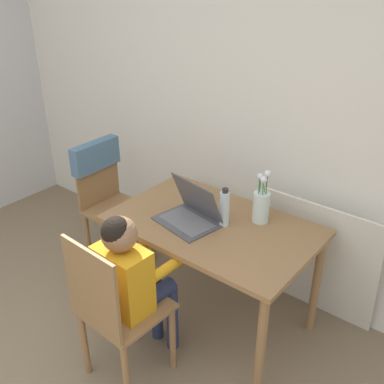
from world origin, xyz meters
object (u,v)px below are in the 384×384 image
(laptop, at_px, (191,212))
(water_bottle, at_px, (225,208))
(person_seated, at_px, (132,274))
(chair_occupied, at_px, (115,311))
(chair_spare, at_px, (105,184))
(flower_vase, at_px, (261,203))

(laptop, height_order, water_bottle, laptop)
(person_seated, bearing_deg, laptop, -87.02)
(chair_occupied, bearing_deg, chair_spare, -37.28)
(water_bottle, bearing_deg, chair_occupied, -103.95)
(chair_occupied, relative_size, laptop, 2.38)
(flower_vase, xyz_separation_m, water_bottle, (-0.14, -0.17, -0.01))
(person_seated, distance_m, water_bottle, 0.63)
(chair_occupied, bearing_deg, person_seated, -90.00)
(chair_spare, height_order, person_seated, person_seated)
(person_seated, height_order, water_bottle, person_seated)
(person_seated, relative_size, laptop, 2.60)
(chair_spare, bearing_deg, water_bottle, -93.38)
(laptop, distance_m, flower_vase, 0.41)
(chair_spare, distance_m, person_seated, 1.10)
(person_seated, xyz_separation_m, flower_vase, (0.31, 0.75, 0.20))
(chair_spare, relative_size, water_bottle, 4.02)
(laptop, bearing_deg, chair_occupied, -79.61)
(person_seated, height_order, laptop, person_seated)
(person_seated, bearing_deg, flower_vase, -110.03)
(water_bottle, bearing_deg, flower_vase, 50.77)
(chair_occupied, distance_m, laptop, 0.69)
(chair_spare, xyz_separation_m, flower_vase, (1.22, 0.12, 0.22))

